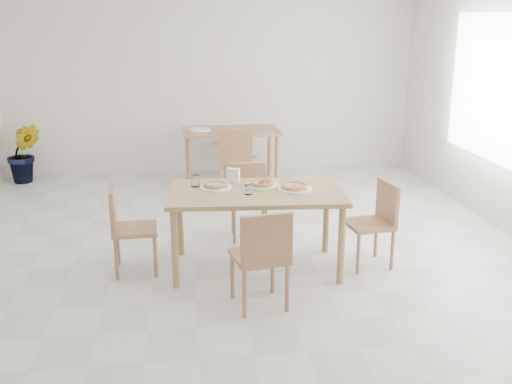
{
  "coord_description": "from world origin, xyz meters",
  "views": [
    {
      "loc": [
        -0.44,
        -5.37,
        2.26
      ],
      "look_at": [
        0.2,
        -0.25,
        0.74
      ],
      "focal_mm": 42.0,
      "sensor_mm": 36.0,
      "label": 1
    }
  ],
  "objects": [
    {
      "name": "fork_a",
      "position": [
        -0.04,
        -0.4,
        0.75
      ],
      "size": [
        0.07,
        0.19,
        0.01
      ],
      "primitive_type": "cube",
      "rotation": [
        0.0,
        0.0,
        -0.29
      ],
      "color": "silver",
      "rests_on": "main_table"
    },
    {
      "name": "tumbler_a",
      "position": [
        -0.33,
        -0.04,
        0.8
      ],
      "size": [
        0.08,
        0.08,
        0.11
      ],
      "primitive_type": "cylinder",
      "color": "white",
      "rests_on": "main_table"
    },
    {
      "name": "tumbler_b",
      "position": [
        0.12,
        -0.35,
        0.79
      ],
      "size": [
        0.07,
        0.07,
        0.09
      ],
      "primitive_type": "cylinder",
      "color": "white",
      "rests_on": "main_table"
    },
    {
      "name": "chair_back_s",
      "position": [
        0.25,
        2.11,
        0.53
      ],
      "size": [
        0.54,
        0.54,
        0.91
      ],
      "rotation": [
        0.0,
        0.0,
        2.89
      ],
      "color": "#A07050",
      "rests_on": "ground"
    },
    {
      "name": "plate_margherita",
      "position": [
        0.55,
        -0.25,
        0.76
      ],
      "size": [
        0.31,
        0.31,
        0.02
      ],
      "primitive_type": "cylinder",
      "color": "white",
      "rests_on": "main_table"
    },
    {
      "name": "potted_plant",
      "position": [
        -2.65,
        3.15,
        0.42
      ],
      "size": [
        0.52,
        0.45,
        0.84
      ],
      "primitive_type": "imported",
      "rotation": [
        0.0,
        0.0,
        0.18
      ],
      "color": "#1D6020",
      "rests_on": "ground"
    },
    {
      "name": "chair_east",
      "position": [
        1.32,
        -0.29,
        0.46
      ],
      "size": [
        0.44,
        0.44,
        0.8
      ],
      "rotation": [
        0.0,
        0.0,
        -1.44
      ],
      "color": "#A07050",
      "rests_on": "ground"
    },
    {
      "name": "main_table",
      "position": [
        0.2,
        -0.25,
        0.67
      ],
      "size": [
        1.62,
        0.99,
        0.75
      ],
      "rotation": [
        0.0,
        0.0,
        -0.06
      ],
      "color": "tan",
      "rests_on": "ground"
    },
    {
      "name": "chair_north",
      "position": [
        0.23,
        0.63,
        0.45
      ],
      "size": [
        0.4,
        0.4,
        0.78
      ],
      "rotation": [
        0.0,
        0.0,
        -0.05
      ],
      "color": "#A07050",
      "rests_on": "ground"
    },
    {
      "name": "chair_back_n",
      "position": [
        0.26,
        3.49,
        0.49
      ],
      "size": [
        0.46,
        0.46,
        0.85
      ],
      "rotation": [
        0.0,
        0.0,
        0.1
      ],
      "color": "#A07050",
      "rests_on": "ground"
    },
    {
      "name": "pizza_margherita",
      "position": [
        0.55,
        -0.25,
        0.78
      ],
      "size": [
        0.28,
        0.28,
        0.03
      ],
      "rotation": [
        0.0,
        0.0,
        0.11
      ],
      "color": "#DDAD68",
      "rests_on": "plate_margherita"
    },
    {
      "name": "pizza_mushroom",
      "position": [
        -0.15,
        -0.12,
        0.78
      ],
      "size": [
        0.3,
        0.3,
        0.03
      ],
      "rotation": [
        0.0,
        0.0,
        -0.39
      ],
      "color": "#DDAD68",
      "rests_on": "plate_mushroom"
    },
    {
      "name": "pizza_pepperoni",
      "position": [
        0.27,
        -0.11,
        0.78
      ],
      "size": [
        0.24,
        0.24,
        0.03
      ],
      "rotation": [
        0.0,
        0.0,
        0.04
      ],
      "color": "#DDAD68",
      "rests_on": "plate_pepperoni"
    },
    {
      "name": "second_table",
      "position": [
        0.23,
        2.81,
        0.65
      ],
      "size": [
        1.35,
        0.79,
        0.75
      ],
      "rotation": [
        0.0,
        0.0,
        0.02
      ],
      "color": "#A07050",
      "rests_on": "ground"
    },
    {
      "name": "chair_west",
      "position": [
        -0.97,
        -0.18,
        0.47
      ],
      "size": [
        0.42,
        0.42,
        0.81
      ],
      "rotation": [
        0.0,
        0.0,
        1.63
      ],
      "color": "#A07050",
      "rests_on": "ground"
    },
    {
      "name": "plate_mushroom",
      "position": [
        -0.15,
        -0.12,
        0.76
      ],
      "size": [
        0.29,
        0.29,
        0.02
      ],
      "primitive_type": "cylinder",
      "color": "white",
      "rests_on": "main_table"
    },
    {
      "name": "plate_pepperoni",
      "position": [
        0.27,
        -0.11,
        0.76
      ],
      "size": [
        0.3,
        0.3,
        0.02
      ],
      "primitive_type": "cylinder",
      "color": "white",
      "rests_on": "main_table"
    },
    {
      "name": "fork_b",
      "position": [
        -0.23,
        -0.46,
        0.75
      ],
      "size": [
        0.02,
        0.19,
        0.01
      ],
      "primitive_type": "cube",
      "rotation": [
        0.0,
        0.0,
        0.04
      ],
      "color": "silver",
      "rests_on": "main_table"
    },
    {
      "name": "chair_south",
      "position": [
        0.15,
        -1.06,
        0.48
      ],
      "size": [
        0.48,
        0.48,
        0.83
      ],
      "rotation": [
        0.0,
        0.0,
        3.32
      ],
      "color": "#A07050",
      "rests_on": "ground"
    },
    {
      "name": "plate_empty",
      "position": [
        -0.21,
        2.83,
        0.76
      ],
      "size": [
        0.32,
        0.32,
        0.02
      ],
      "primitive_type": "cylinder",
      "color": "white",
      "rests_on": "second_table"
    },
    {
      "name": "napkin_holder",
      "position": [
        0.02,
        0.03,
        0.82
      ],
      "size": [
        0.14,
        0.11,
        0.14
      ],
      "rotation": [
        0.0,
        0.0,
        -0.4
      ],
      "color": "silver",
      "rests_on": "main_table"
    }
  ]
}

